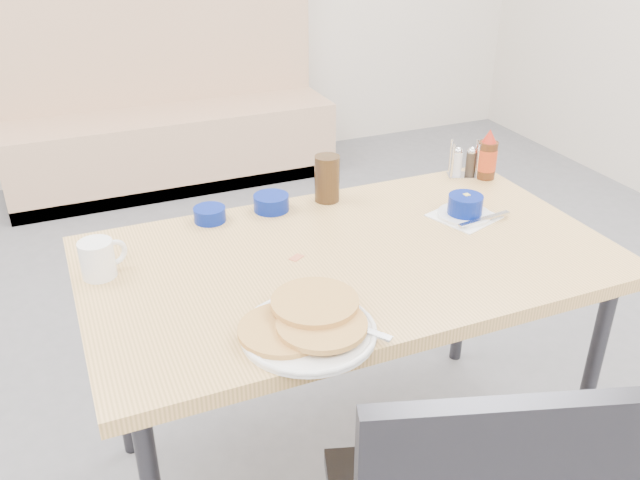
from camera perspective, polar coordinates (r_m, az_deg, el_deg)
name	(u,v)px	position (r m, az deg, el deg)	size (l,w,h in m)	color
booth_bench	(169,124)	(4.22, -12.63, 9.53)	(1.90, 0.56, 1.22)	tan
dining_table	(350,274)	(1.84, 2.51, -2.86)	(1.40, 0.80, 0.76)	#DEAD66
pancake_plate	(308,325)	(1.49, -1.04, -7.17)	(0.31, 0.30, 0.05)	white
coffee_mug	(99,258)	(1.77, -18.13, -1.46)	(0.12, 0.09, 0.10)	white
grits_setting	(465,208)	(2.04, 12.13, 2.66)	(0.23, 0.21, 0.07)	white
creamer_bowl	(210,214)	(2.00, -9.27, 2.14)	(0.09, 0.09, 0.04)	navy
butter_bowl	(271,203)	(2.04, -4.13, 3.14)	(0.11, 0.11, 0.05)	navy
amber_tumbler	(327,178)	(2.09, 0.60, 5.21)	(0.08, 0.08, 0.15)	#342210
condiment_caddy	(464,164)	(2.33, 12.02, 6.27)	(0.12, 0.09, 0.12)	silver
syrup_bottle	(487,157)	(2.32, 13.90, 6.79)	(0.06, 0.06, 0.17)	#47230F
sugar_wrapper	(296,258)	(1.79, -2.00, -1.48)	(0.04, 0.02, 0.00)	#CB6643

